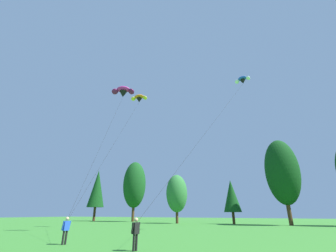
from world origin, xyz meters
The scene contains 10 objects.
treeline_tree_a centered at (-37.35, 55.78, 8.52)m, with size 4.59×4.59×13.60m.
treeline_tree_b centered at (-24.88, 56.36, 9.02)m, with size 5.82×5.82×14.90m.
treeline_tree_c centered at (-10.39, 51.74, 5.93)m, with size 4.44×4.44×9.79m.
treeline_tree_d centered at (0.62, 53.96, 5.17)m, with size 3.42×3.42×8.27m.
treeline_tree_e centered at (10.45, 52.91, 9.05)m, with size 5.84×5.84×14.95m.
kite_flyer_near centered at (-2.11, 17.55, 0.99)m, with size 0.29×0.59×1.69m.
kite_flyer_mid centered at (3.60, 17.48, 0.99)m, with size 0.30×0.59×1.69m.
parafoil_kite_high_magenta centered at (-5.79, 26.55, 16.75)m, with size 4.99×10.04×16.33m.
parafoil_kite_mid_blue_white centered at (7.90, 35.89, 19.67)m, with size 5.63×18.91×19.08m.
parafoil_kite_far_orange centered at (-8.50, 33.90, 19.84)m, with size 7.66×17.13×19.38m.
Camera 1 is at (11.74, 5.95, 1.91)m, focal length 24.60 mm.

